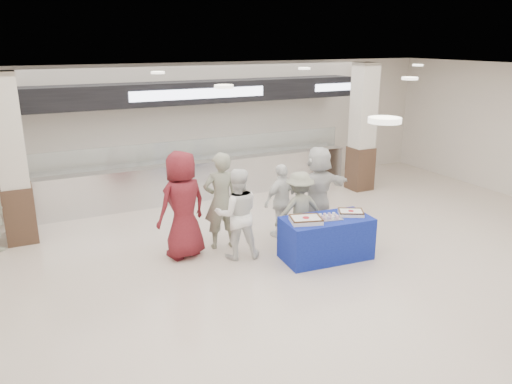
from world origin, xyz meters
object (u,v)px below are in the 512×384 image
sheet_cake_right (351,212)px  soldier_a (221,201)px  display_table (326,238)px  cupcake_tray (329,217)px  chef_tall (237,214)px  chef_short (282,201)px  civilian_white (318,190)px  civilian_maroon (183,205)px  soldier_b (299,210)px  sheet_cake_left (306,219)px

sheet_cake_right → soldier_a: (-1.94, 1.31, 0.11)m
display_table → cupcake_tray: size_ratio=3.25×
chef_tall → chef_short: (1.19, 0.54, -0.08)m
display_table → civilian_white: (0.55, 1.15, 0.50)m
civilian_maroon → civilian_white: 2.78m
chef_short → civilian_white: civilian_white is taller
chef_short → civilian_white: bearing=158.7°
soldier_b → cupcake_tray: bearing=111.7°
display_table → soldier_b: 0.75m
soldier_b → civilian_white: bearing=-139.1°
cupcake_tray → soldier_b: 0.70m
display_table → chef_tall: bearing=157.0°
soldier_b → sheet_cake_left: bearing=73.4°
chef_short → chef_tall: bearing=11.4°
civilian_white → civilian_maroon: bearing=-2.9°
civilian_white → sheet_cake_left: bearing=47.4°
civilian_maroon → chef_short: bearing=165.5°
display_table → chef_tall: size_ratio=0.95×
sheet_cake_left → soldier_a: bearing=128.4°
civilian_white → chef_short: bearing=-10.5°
soldier_a → chef_short: soldier_a is taller
sheet_cake_left → civilian_maroon: size_ratio=0.31×
sheet_cake_left → soldier_a: 1.65m
display_table → sheet_cake_left: 0.61m
civilian_maroon → soldier_b: bearing=148.3°
chef_tall → sheet_cake_left: bearing=156.6°
soldier_a → sheet_cake_right: bearing=153.9°
sheet_cake_left → civilian_maroon: bearing=145.9°
sheet_cake_right → sheet_cake_left: bearing=178.6°
soldier_a → chef_tall: bearing=105.9°
display_table → cupcake_tray: bearing=-53.8°
display_table → soldier_b: soldier_b is taller
soldier_a → display_table: bearing=146.9°
civilian_maroon → chef_tall: bearing=134.3°
cupcake_tray → soldier_a: bearing=138.7°
soldier_a → soldier_b: bearing=161.8°
display_table → chef_short: size_ratio=1.06×
sheet_cake_right → chef_short: chef_short is taller
sheet_cake_left → civilian_white: size_ratio=0.34×
sheet_cake_right → soldier_a: soldier_a is taller
cupcake_tray → civilian_white: 1.30m
cupcake_tray → soldier_a: soldier_a is taller
sheet_cake_right → chef_tall: (-1.87, 0.76, 0.02)m
civilian_maroon → soldier_a: (0.76, 0.08, -0.06)m
sheet_cake_right → chef_short: size_ratio=0.36×
cupcake_tray → soldier_b: (-0.19, 0.67, -0.06)m
soldier_a → soldier_b: (1.29, -0.63, -0.18)m
cupcake_tray → chef_short: (-0.21, 1.29, -0.05)m
sheet_cake_left → cupcake_tray: size_ratio=1.27×
chef_tall → civilian_white: (1.94, 0.43, 0.06)m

